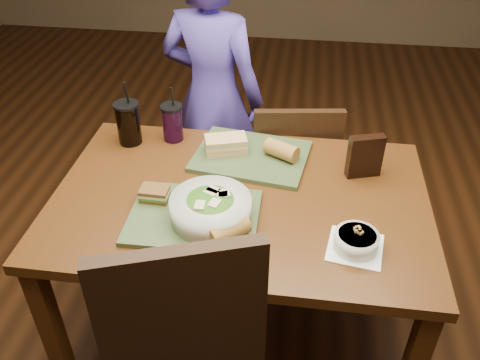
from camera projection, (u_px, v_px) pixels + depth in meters
name	position (u px, v px, depth m)	size (l,w,h in m)	color
ground	(240.00, 332.00, 2.21)	(6.00, 6.00, 0.00)	#381C0B
dining_table	(240.00, 216.00, 1.82)	(1.30, 0.85, 0.75)	#4B280F
chair_far	(295.00, 175.00, 2.33)	(0.42, 0.42, 0.86)	black
diner	(213.00, 97.00, 2.46)	(0.51, 0.34, 1.41)	#4E3BA2
tray_near	(194.00, 217.00, 1.66)	(0.42, 0.32, 0.02)	#3B4C29
tray_far	(251.00, 156.00, 1.95)	(0.42, 0.32, 0.02)	#3B4C29
salad_bowl	(211.00, 207.00, 1.62)	(0.26, 0.26, 0.09)	silver
soup_bowl	(356.00, 241.00, 1.54)	(0.19, 0.19, 0.07)	white
sandwich_near	(155.00, 194.00, 1.71)	(0.10, 0.07, 0.04)	#593819
sandwich_far	(226.00, 144.00, 1.94)	(0.17, 0.13, 0.06)	tan
baguette_near	(228.00, 230.00, 1.55)	(0.06, 0.06, 0.13)	#AD7533
baguette_far	(282.00, 150.00, 1.91)	(0.06, 0.06, 0.13)	#AD7533
cup_cola	(128.00, 123.00, 2.00)	(0.10, 0.10, 0.27)	black
cup_berry	(172.00, 122.00, 2.02)	(0.09, 0.09, 0.23)	black
chip_bag	(365.00, 156.00, 1.82)	(0.12, 0.04, 0.16)	black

